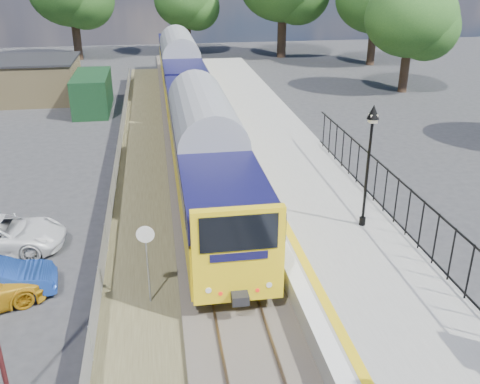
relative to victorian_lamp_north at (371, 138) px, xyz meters
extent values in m
plane|color=#2D2D30|center=(-5.30, -6.00, -4.30)|extent=(120.00, 120.00, 0.00)
cube|color=#473F38|center=(-5.30, 4.00, -4.20)|extent=(3.40, 80.00, 0.20)
cube|color=#4C472D|center=(-8.20, 2.00, -4.27)|extent=(2.60, 70.00, 0.06)
cube|color=brown|center=(-6.02, 4.00, -4.08)|extent=(0.07, 80.00, 0.14)
cube|color=brown|center=(-4.58, 4.00, -4.08)|extent=(0.07, 80.00, 0.14)
cube|color=gray|center=(-1.10, 2.00, -3.85)|extent=(5.00, 70.00, 0.90)
cube|color=silver|center=(-3.35, 2.00, -3.39)|extent=(0.50, 70.00, 0.01)
cube|color=yellow|center=(-2.85, 2.00, -3.39)|extent=(0.30, 70.00, 0.01)
cylinder|color=black|center=(0.00, 0.00, -3.25)|extent=(0.24, 0.24, 0.30)
cylinder|color=black|center=(0.00, 0.00, -1.40)|extent=(0.10, 0.10, 3.70)
cube|color=black|center=(0.00, 0.00, 0.55)|extent=(0.08, 0.08, 0.30)
cube|color=beige|center=(0.00, 0.00, 0.72)|extent=(0.26, 0.26, 0.30)
cone|color=black|center=(0.00, 0.00, 0.95)|extent=(0.44, 0.44, 0.50)
cube|color=black|center=(1.25, -3.50, -1.65)|extent=(0.05, 26.00, 0.05)
cube|color=#9C8758|center=(-17.30, 26.00, -2.80)|extent=(8.00, 6.00, 3.00)
cube|color=black|center=(-17.30, 26.00, -1.25)|extent=(8.20, 6.20, 0.15)
cube|color=#14381B|center=(-11.80, 22.00, -3.00)|extent=(2.40, 6.00, 2.60)
cylinder|color=#332319|center=(-15.30, 44.00, -2.37)|extent=(0.88, 0.88, 3.85)
cylinder|color=#332319|center=(-3.30, 46.00, -2.72)|extent=(0.72, 0.72, 3.15)
ellipsoid|color=#23501A|center=(-3.30, 46.00, 1.55)|extent=(7.20, 7.20, 6.12)
cylinder|color=#332319|center=(6.70, 42.00, -2.20)|extent=(0.96, 0.96, 4.20)
cylinder|color=#332319|center=(14.70, 36.00, -2.55)|extent=(0.80, 0.80, 3.50)
cylinder|color=#332319|center=(12.70, 24.00, -2.72)|extent=(0.72, 0.72, 3.15)
ellipsoid|color=#23501A|center=(12.70, 24.00, 1.55)|extent=(7.20, 7.20, 6.12)
cube|color=yellow|center=(-5.30, 6.29, -2.61)|extent=(2.80, 20.00, 1.90)
cube|color=#11103B|center=(-5.30, 6.29, -1.31)|extent=(2.82, 20.00, 0.90)
cube|color=black|center=(-5.30, 6.29, -1.31)|extent=(2.82, 18.00, 0.70)
cube|color=black|center=(-5.30, 6.29, -3.79)|extent=(2.00, 18.00, 0.45)
cube|color=yellow|center=(-5.30, 26.89, -2.61)|extent=(2.80, 20.00, 1.90)
cube|color=#11103B|center=(-5.30, 26.89, -1.31)|extent=(2.82, 20.00, 0.90)
cube|color=black|center=(-5.30, 26.89, -1.31)|extent=(2.82, 18.00, 0.70)
cube|color=black|center=(-5.30, 26.89, -3.79)|extent=(2.00, 18.00, 0.45)
cube|color=black|center=(-5.30, -3.92, -1.26)|extent=(2.24, 0.04, 1.10)
cylinder|color=#999EA3|center=(-7.93, -2.46, -3.06)|extent=(0.06, 0.06, 2.48)
cylinder|color=silver|center=(-7.93, -2.51, -1.81)|extent=(0.56, 0.07, 0.56)
camera|label=1|loc=(-7.35, -16.94, 5.78)|focal=40.00mm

